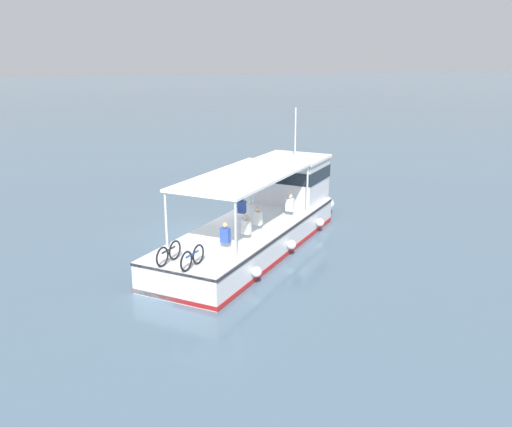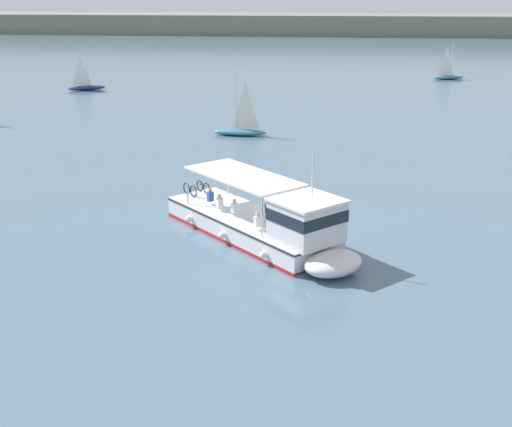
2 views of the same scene
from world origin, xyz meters
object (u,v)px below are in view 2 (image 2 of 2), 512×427
Objects in this scene: sailboat_near_port at (448,76)px; sailboat_off_bow at (240,129)px; sailboat_far_right at (86,86)px; ferry_main at (268,226)px.

sailboat_off_bow is (-24.39, -41.74, 0.00)m from sailboat_near_port.
sailboat_off_bow is at bearing -46.68° from sailboat_far_right.
sailboat_near_port is at bearing 19.13° from sailboat_far_right.
sailboat_off_bow is (23.65, -25.08, 0.00)m from sailboat_far_right.
ferry_main is 70.27m from sailboat_near_port.
ferry_main is 2.07× the size of sailboat_far_right.
ferry_main is 58.50m from sailboat_far_right.
sailboat_far_right is 34.47m from sailboat_off_bow.
sailboat_off_bow reaches higher than ferry_main.
sailboat_far_right reaches higher than ferry_main.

